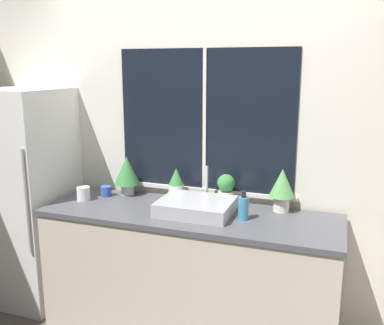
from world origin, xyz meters
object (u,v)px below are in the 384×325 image
at_px(refrigerator, 21,196).
at_px(potted_plant_center_right, 226,189).
at_px(potted_plant_center_left, 176,184).
at_px(mug_white, 83,194).
at_px(mug_blue, 106,191).
at_px(potted_plant_far_right, 282,186).
at_px(sink, 196,206).
at_px(soap_bottle, 243,208).
at_px(potted_plant_far_left, 127,172).

distance_m(refrigerator, potted_plant_center_right, 1.65).
xyz_separation_m(potted_plant_center_left, mug_white, (-0.64, -0.24, -0.07)).
height_order(potted_plant_center_left, mug_blue, potted_plant_center_left).
bearing_deg(potted_plant_far_right, refrigerator, -174.13).
xyz_separation_m(refrigerator, mug_blue, (0.72, 0.11, 0.08)).
bearing_deg(mug_blue, refrigerator, -170.96).
distance_m(refrigerator, potted_plant_center_left, 1.28).
height_order(potted_plant_center_left, potted_plant_center_right, potted_plant_center_left).
relative_size(refrigerator, mug_blue, 21.07).
height_order(sink, potted_plant_center_left, sink).
xyz_separation_m(sink, potted_plant_center_left, (-0.23, 0.22, 0.07)).
distance_m(potted_plant_center_left, mug_blue, 0.55).
relative_size(soap_bottle, mug_blue, 2.38).
bearing_deg(potted_plant_far_left, sink, -19.24).
bearing_deg(refrigerator, potted_plant_center_left, 9.43).
bearing_deg(potted_plant_far_left, potted_plant_far_right, 0.00).
xyz_separation_m(potted_plant_center_left, mug_blue, (-0.54, -0.09, -0.08)).
distance_m(sink, potted_plant_center_left, 0.33).
bearing_deg(refrigerator, potted_plant_center_right, 7.27).
bearing_deg(potted_plant_far_right, mug_white, -170.40).
xyz_separation_m(refrigerator, potted_plant_far_left, (0.85, 0.21, 0.22)).
distance_m(potted_plant_center_left, potted_plant_center_right, 0.38).
bearing_deg(mug_blue, sink, -9.45).
distance_m(potted_plant_far_right, mug_blue, 1.32).
bearing_deg(sink, mug_white, -178.95).
bearing_deg(mug_blue, potted_plant_far_right, 4.13).
relative_size(potted_plant_center_right, potted_plant_far_right, 0.76).
distance_m(refrigerator, sink, 1.49).
xyz_separation_m(potted_plant_far_right, mug_white, (-1.42, -0.24, -0.13)).
distance_m(mug_white, mug_blue, 0.18).
relative_size(potted_plant_center_right, mug_blue, 2.82).
xyz_separation_m(potted_plant_center_right, potted_plant_far_right, (0.39, 0.00, 0.06)).
relative_size(potted_plant_center_right, mug_white, 2.25).
bearing_deg(potted_plant_center_right, refrigerator, -172.73).
distance_m(refrigerator, mug_blue, 0.73).
relative_size(sink, mug_blue, 6.12).
height_order(potted_plant_far_right, soap_bottle, potted_plant_far_right).
distance_m(potted_plant_center_right, soap_bottle, 0.31).
bearing_deg(potted_plant_far_right, potted_plant_far_left, 180.00).
relative_size(potted_plant_center_left, potted_plant_center_right, 1.07).
relative_size(sink, mug_white, 4.87).
xyz_separation_m(potted_plant_far_left, potted_plant_far_right, (1.18, 0.00, -0.00)).
bearing_deg(potted_plant_center_left, potted_plant_far_right, 0.00).
relative_size(refrigerator, soap_bottle, 8.85).
bearing_deg(potted_plant_far_left, mug_blue, -144.66).
relative_size(potted_plant_center_left, mug_blue, 3.01).
height_order(sink, potted_plant_far_left, potted_plant_far_left).
distance_m(potted_plant_center_left, potted_plant_far_right, 0.77).
xyz_separation_m(soap_bottle, mug_white, (-1.21, 0.01, -0.03)).
xyz_separation_m(potted_plant_far_left, soap_bottle, (0.97, -0.25, -0.10)).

